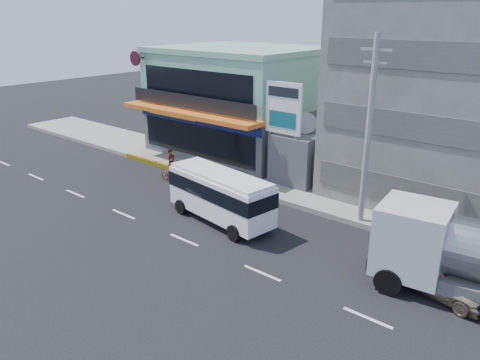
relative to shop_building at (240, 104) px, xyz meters
name	(u,v)px	position (x,y,z in m)	size (l,w,h in m)	color
ground	(184,240)	(8.00, -13.95, -4.00)	(120.00, 120.00, 0.00)	black
sidewalk	(361,206)	(13.00, -4.45, -3.85)	(70.00, 5.00, 0.30)	gray
shop_building	(240,104)	(0.00, 0.00, 0.00)	(12.40, 11.70, 8.00)	#47464C
gap_structure	(312,155)	(8.00, -1.95, -2.25)	(3.00, 6.00, 3.50)	#47464C
satellite_dish	(305,131)	(8.00, -2.95, -0.42)	(1.50, 1.50, 0.15)	slate
billboard	(283,114)	(7.50, -4.75, 0.93)	(2.60, 0.18, 6.90)	gray
utility_pole_near	(368,132)	(14.00, -6.55, 1.15)	(1.60, 0.30, 10.00)	#999993
minibus	(220,193)	(7.87, -11.03, -2.33)	(6.91, 3.07, 2.79)	white
sedan	(438,276)	(19.38, -10.52, -3.24)	(1.79, 4.46, 1.52)	tan
motorcycle_rider	(172,171)	(1.03, -8.41, -3.24)	(1.85, 0.86, 2.28)	#54140C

